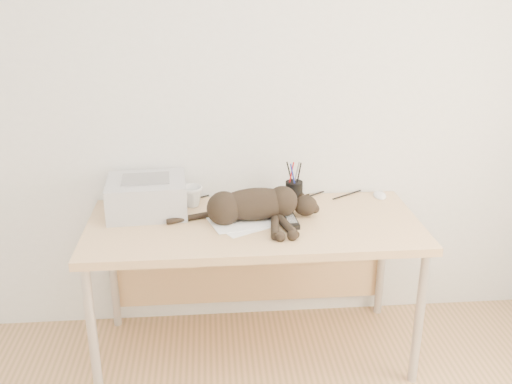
{
  "coord_description": "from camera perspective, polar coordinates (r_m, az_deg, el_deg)",
  "views": [
    {
      "loc": [
        -0.2,
        -1.1,
        1.87
      ],
      "look_at": [
        0.01,
        1.34,
        0.92
      ],
      "focal_mm": 40.0,
      "sensor_mm": 36.0,
      "label": 1
    }
  ],
  "objects": [
    {
      "name": "wall_back",
      "position": [
        2.92,
        -0.79,
        9.99
      ],
      "size": [
        3.5,
        0.0,
        3.5
      ],
      "primitive_type": "plane",
      "rotation": [
        1.57,
        0.0,
        0.0
      ],
      "color": "white",
      "rests_on": "floor"
    },
    {
      "name": "desk",
      "position": [
        2.88,
        -0.33,
        -4.75
      ],
      "size": [
        1.6,
        0.7,
        0.74
      ],
      "color": "#E4BE85",
      "rests_on": "floor"
    },
    {
      "name": "printer",
      "position": [
        2.88,
        -10.85,
        -0.36
      ],
      "size": [
        0.41,
        0.35,
        0.18
      ],
      "color": "#B1B1B6",
      "rests_on": "desk"
    },
    {
      "name": "papers",
      "position": [
        2.74,
        -1.18,
        -3.06
      ],
      "size": [
        0.37,
        0.32,
        0.01
      ],
      "color": "white",
      "rests_on": "desk"
    },
    {
      "name": "cat",
      "position": [
        2.74,
        -0.48,
        -1.46
      ],
      "size": [
        0.75,
        0.35,
        0.17
      ],
      "rotation": [
        0.0,
        0.0,
        0.1
      ],
      "color": "black",
      "rests_on": "desk"
    },
    {
      "name": "mug",
      "position": [
        2.93,
        -6.44,
        -0.44
      ],
      "size": [
        0.16,
        0.16,
        0.1
      ],
      "primitive_type": "imported",
      "rotation": [
        0.0,
        0.0,
        0.93
      ],
      "color": "white",
      "rests_on": "desk"
    },
    {
      "name": "pen_cup",
      "position": [
        2.94,
        3.81,
        -0.04
      ],
      "size": [
        0.09,
        0.09,
        0.23
      ],
      "color": "black",
      "rests_on": "desk"
    },
    {
      "name": "remote_grey",
      "position": [
        2.91,
        -2.43,
        -1.37
      ],
      "size": [
        0.09,
        0.18,
        0.02
      ],
      "primitive_type": "cube",
      "rotation": [
        0.0,
        0.0,
        0.27
      ],
      "color": "slate",
      "rests_on": "desk"
    },
    {
      "name": "remote_black",
      "position": [
        2.75,
        3.44,
        -2.76
      ],
      "size": [
        0.07,
        0.2,
        0.02
      ],
      "primitive_type": "cube",
      "rotation": [
        0.0,
        0.0,
        0.07
      ],
      "color": "black",
      "rests_on": "desk"
    },
    {
      "name": "mouse",
      "position": [
        3.12,
        12.29,
        -0.11
      ],
      "size": [
        0.08,
        0.12,
        0.04
      ],
      "primitive_type": "ellipsoid",
      "rotation": [
        0.0,
        0.0,
        -0.08
      ],
      "color": "white",
      "rests_on": "desk"
    },
    {
      "name": "cable_tangle",
      "position": [
        3.03,
        -0.67,
        -0.53
      ],
      "size": [
        1.36,
        0.08,
        0.01
      ],
      "primitive_type": null,
      "color": "black",
      "rests_on": "desk"
    }
  ]
}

